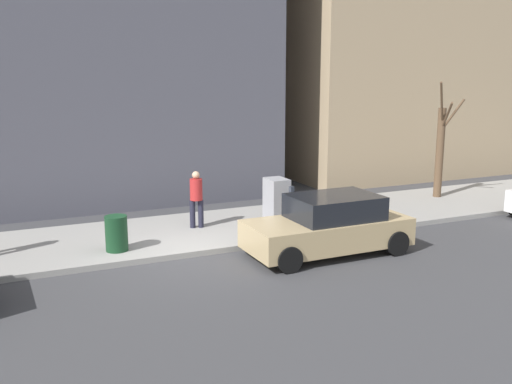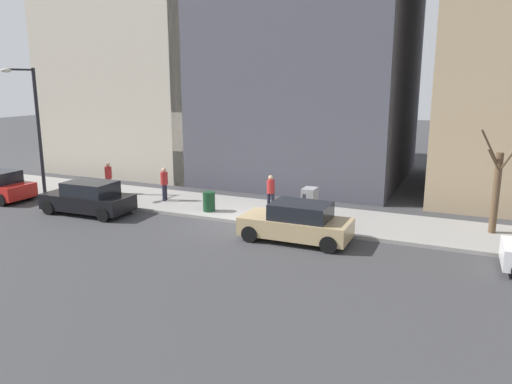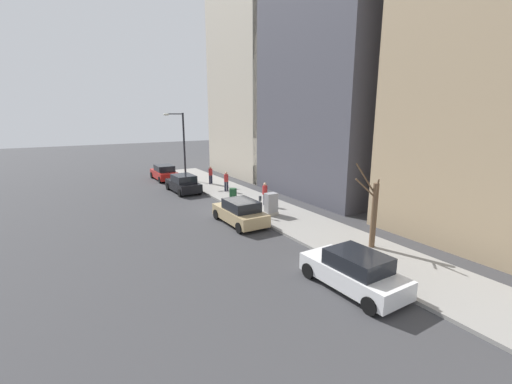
{
  "view_description": "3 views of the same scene",
  "coord_description": "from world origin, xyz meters",
  "px_view_note": "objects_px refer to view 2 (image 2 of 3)",
  "views": [
    {
      "loc": [
        -13.15,
        4.24,
        4.55
      ],
      "look_at": [
        0.19,
        -1.82,
        1.49
      ],
      "focal_mm": 40.0,
      "sensor_mm": 36.0,
      "label": 1
    },
    {
      "loc": [
        -18.54,
        -9.3,
        6.15
      ],
      "look_at": [
        0.54,
        -0.8,
        1.36
      ],
      "focal_mm": 35.0,
      "sensor_mm": 36.0,
      "label": 2
    },
    {
      "loc": [
        -10.42,
        -20.98,
        6.61
      ],
      "look_at": [
        0.77,
        -1.94,
        1.52
      ],
      "focal_mm": 24.0,
      "sensor_mm": 36.0,
      "label": 3
    }
  ],
  "objects_px": {
    "parked_car_tan": "(297,223)",
    "parking_meter": "(304,206)",
    "parked_car_black": "(89,198)",
    "pedestrian_far_corner": "(108,176)",
    "trash_bin": "(209,202)",
    "streetlamp": "(34,121)",
    "pedestrian_midblock": "(164,182)",
    "pedestrian_near_meter": "(271,191)",
    "office_tower_right": "(153,10)",
    "bare_tree": "(496,190)",
    "utility_box": "(309,205)"
  },
  "relations": [
    {
      "from": "parked_car_tan",
      "to": "parking_meter",
      "type": "distance_m",
      "value": 1.61
    },
    {
      "from": "streetlamp",
      "to": "pedestrian_midblock",
      "type": "bearing_deg",
      "value": -77.5
    },
    {
      "from": "bare_tree",
      "to": "pedestrian_far_corner",
      "type": "height_order",
      "value": "bare_tree"
    },
    {
      "from": "streetlamp",
      "to": "office_tower_right",
      "type": "xyz_separation_m",
      "value": [
        10.81,
        -0.01,
        6.6
      ]
    },
    {
      "from": "bare_tree",
      "to": "trash_bin",
      "type": "bearing_deg",
      "value": 97.98
    },
    {
      "from": "parked_car_black",
      "to": "pedestrian_far_corner",
      "type": "relative_size",
      "value": 2.56
    },
    {
      "from": "streetlamp",
      "to": "pedestrian_midblock",
      "type": "relative_size",
      "value": 3.92
    },
    {
      "from": "utility_box",
      "to": "streetlamp",
      "type": "bearing_deg",
      "value": 94.01
    },
    {
      "from": "parked_car_black",
      "to": "streetlamp",
      "type": "distance_m",
      "value": 5.93
    },
    {
      "from": "parking_meter",
      "to": "pedestrian_midblock",
      "type": "bearing_deg",
      "value": 80.22
    },
    {
      "from": "parked_car_tan",
      "to": "pedestrian_near_meter",
      "type": "xyz_separation_m",
      "value": [
        3.29,
        2.44,
        0.35
      ]
    },
    {
      "from": "streetlamp",
      "to": "parked_car_black",
      "type": "bearing_deg",
      "value": -108.33
    },
    {
      "from": "parked_car_black",
      "to": "utility_box",
      "type": "distance_m",
      "value": 10.16
    },
    {
      "from": "trash_bin",
      "to": "office_tower_right",
      "type": "distance_m",
      "value": 17.34
    },
    {
      "from": "office_tower_right",
      "to": "parked_car_tan",
      "type": "bearing_deg",
      "value": -129.53
    },
    {
      "from": "parked_car_tan",
      "to": "office_tower_right",
      "type": "xyz_separation_m",
      "value": [
        12.22,
        14.81,
        9.88
      ]
    },
    {
      "from": "parked_car_black",
      "to": "utility_box",
      "type": "height_order",
      "value": "utility_box"
    },
    {
      "from": "parked_car_tan",
      "to": "parking_meter",
      "type": "height_order",
      "value": "parked_car_tan"
    },
    {
      "from": "streetlamp",
      "to": "office_tower_right",
      "type": "bearing_deg",
      "value": -0.03
    },
    {
      "from": "trash_bin",
      "to": "pedestrian_far_corner",
      "type": "bearing_deg",
      "value": 81.59
    },
    {
      "from": "pedestrian_midblock",
      "to": "pedestrian_far_corner",
      "type": "bearing_deg",
      "value": -106.59
    },
    {
      "from": "parking_meter",
      "to": "office_tower_right",
      "type": "bearing_deg",
      "value": 53.81
    },
    {
      "from": "parking_meter",
      "to": "parked_car_tan",
      "type": "bearing_deg",
      "value": -170.8
    },
    {
      "from": "trash_bin",
      "to": "pedestrian_midblock",
      "type": "distance_m",
      "value": 3.19
    },
    {
      "from": "pedestrian_far_corner",
      "to": "trash_bin",
      "type": "bearing_deg",
      "value": -121.81
    },
    {
      "from": "pedestrian_near_meter",
      "to": "pedestrian_far_corner",
      "type": "relative_size",
      "value": 1.0
    },
    {
      "from": "parked_car_black",
      "to": "pedestrian_far_corner",
      "type": "height_order",
      "value": "pedestrian_far_corner"
    },
    {
      "from": "pedestrian_near_meter",
      "to": "pedestrian_midblock",
      "type": "bearing_deg",
      "value": 20.54
    },
    {
      "from": "utility_box",
      "to": "streetlamp",
      "type": "relative_size",
      "value": 0.22
    },
    {
      "from": "streetlamp",
      "to": "office_tower_right",
      "type": "relative_size",
      "value": 0.31
    },
    {
      "from": "streetlamp",
      "to": "pedestrian_near_meter",
      "type": "xyz_separation_m",
      "value": [
        1.89,
        -12.37,
        -2.93
      ]
    },
    {
      "from": "bare_tree",
      "to": "pedestrian_midblock",
      "type": "height_order",
      "value": "bare_tree"
    },
    {
      "from": "parking_meter",
      "to": "office_tower_right",
      "type": "relative_size",
      "value": 0.06
    },
    {
      "from": "parked_car_tan",
      "to": "utility_box",
      "type": "relative_size",
      "value": 2.95
    },
    {
      "from": "parked_car_black",
      "to": "trash_bin",
      "type": "relative_size",
      "value": 4.72
    },
    {
      "from": "parked_car_black",
      "to": "streetlamp",
      "type": "bearing_deg",
      "value": 70.08
    },
    {
      "from": "parking_meter",
      "to": "utility_box",
      "type": "distance_m",
      "value": 0.86
    },
    {
      "from": "utility_box",
      "to": "parked_car_tan",
      "type": "bearing_deg",
      "value": -173.15
    },
    {
      "from": "trash_bin",
      "to": "parked_car_tan",
      "type": "bearing_deg",
      "value": -112.06
    },
    {
      "from": "parking_meter",
      "to": "pedestrian_far_corner",
      "type": "bearing_deg",
      "value": 82.83
    },
    {
      "from": "bare_tree",
      "to": "pedestrian_midblock",
      "type": "distance_m",
      "value": 14.94
    },
    {
      "from": "bare_tree",
      "to": "parked_car_black",
      "type": "bearing_deg",
      "value": 102.72
    },
    {
      "from": "pedestrian_near_meter",
      "to": "bare_tree",
      "type": "bearing_deg",
      "value": -160.93
    },
    {
      "from": "bare_tree",
      "to": "office_tower_right",
      "type": "height_order",
      "value": "office_tower_right"
    },
    {
      "from": "parked_car_tan",
      "to": "pedestrian_midblock",
      "type": "height_order",
      "value": "pedestrian_midblock"
    },
    {
      "from": "parked_car_black",
      "to": "office_tower_right",
      "type": "bearing_deg",
      "value": 19.16
    },
    {
      "from": "streetlamp",
      "to": "pedestrian_near_meter",
      "type": "distance_m",
      "value": 12.85
    },
    {
      "from": "parked_car_tan",
      "to": "pedestrian_far_corner",
      "type": "distance_m",
      "value": 11.98
    },
    {
      "from": "pedestrian_near_meter",
      "to": "pedestrian_midblock",
      "type": "height_order",
      "value": "same"
    },
    {
      "from": "parked_car_black",
      "to": "pedestrian_midblock",
      "type": "relative_size",
      "value": 2.56
    }
  ]
}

